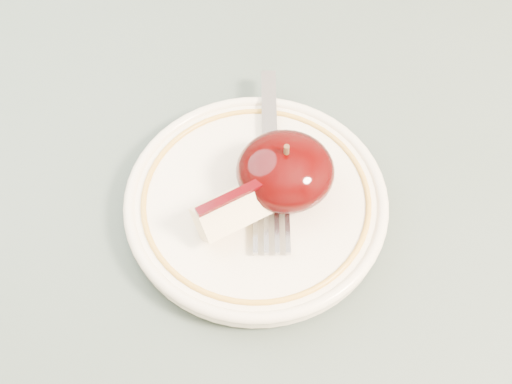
{
  "coord_description": "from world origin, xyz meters",
  "views": [
    {
      "loc": [
        -0.02,
        -0.23,
        1.22
      ],
      "look_at": [
        -0.03,
        0.06,
        0.78
      ],
      "focal_mm": 50.0,
      "sensor_mm": 36.0,
      "label": 1
    }
  ],
  "objects_px": {
    "table": "(292,329)",
    "plate": "(256,202)",
    "fork": "(270,161)",
    "apple_half": "(285,171)"
  },
  "relations": [
    {
      "from": "table",
      "to": "plate",
      "type": "bearing_deg",
      "value": 118.27
    },
    {
      "from": "plate",
      "to": "fork",
      "type": "distance_m",
      "value": 0.03
    },
    {
      "from": "plate",
      "to": "apple_half",
      "type": "height_order",
      "value": "apple_half"
    },
    {
      "from": "table",
      "to": "plate",
      "type": "relative_size",
      "value": 4.51
    },
    {
      "from": "table",
      "to": "fork",
      "type": "relative_size",
      "value": 5.22
    },
    {
      "from": "fork",
      "to": "plate",
      "type": "bearing_deg",
      "value": 160.79
    },
    {
      "from": "table",
      "to": "fork",
      "type": "height_order",
      "value": "fork"
    },
    {
      "from": "table",
      "to": "fork",
      "type": "bearing_deg",
      "value": 103.64
    },
    {
      "from": "table",
      "to": "fork",
      "type": "distance_m",
      "value": 0.15
    },
    {
      "from": "fork",
      "to": "table",
      "type": "bearing_deg",
      "value": -168.65
    }
  ]
}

